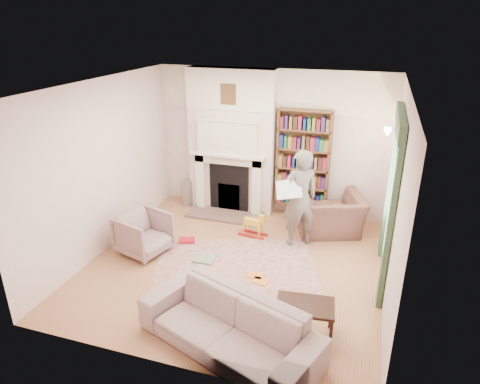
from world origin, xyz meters
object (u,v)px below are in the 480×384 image
(man_reading, at_px, (300,199))
(paraffin_heater, at_px, (187,193))
(bookcase, at_px, (303,159))
(armchair_reading, at_px, (329,214))
(rocking_horse, at_px, (253,225))
(armchair_left, at_px, (144,234))
(sofa, at_px, (228,326))
(coffee_table, at_px, (304,319))

(man_reading, distance_m, paraffin_heater, 2.72)
(bookcase, relative_size, man_reading, 1.08)
(armchair_reading, xyz_separation_m, paraffin_heater, (-2.95, 0.31, -0.09))
(bookcase, xyz_separation_m, rocking_horse, (-0.65, -1.11, -0.95))
(armchair_left, relative_size, sofa, 0.34)
(armchair_left, bearing_deg, paraffin_heater, 20.08)
(armchair_reading, xyz_separation_m, armchair_left, (-2.83, -1.66, -0.02))
(armchair_left, xyz_separation_m, rocking_horse, (1.56, 1.10, -0.12))
(bookcase, bearing_deg, man_reading, -81.79)
(armchair_reading, xyz_separation_m, rocking_horse, (-1.27, -0.56, -0.14))
(armchair_left, relative_size, paraffin_heater, 1.37)
(man_reading, relative_size, rocking_horse, 3.38)
(rocking_horse, bearing_deg, armchair_left, -136.86)
(man_reading, bearing_deg, paraffin_heater, -53.17)
(bookcase, bearing_deg, rocking_horse, -120.29)
(paraffin_heater, distance_m, rocking_horse, 1.90)
(armchair_reading, distance_m, rocking_horse, 1.39)
(sofa, distance_m, coffee_table, 0.96)
(paraffin_heater, bearing_deg, armchair_left, -86.51)
(sofa, height_order, paraffin_heater, sofa)
(bookcase, relative_size, armchair_left, 2.45)
(armchair_left, distance_m, paraffin_heater, 1.98)
(armchair_left, height_order, coffee_table, armchair_left)
(armchair_reading, bearing_deg, sofa, 57.52)
(coffee_table, bearing_deg, paraffin_heater, 127.02)
(paraffin_heater, bearing_deg, rocking_horse, -27.60)
(armchair_reading, relative_size, armchair_left, 1.48)
(armchair_left, height_order, sofa, armchair_left)
(armchair_left, distance_m, rocking_horse, 1.91)
(paraffin_heater, bearing_deg, sofa, -59.16)
(armchair_reading, height_order, sofa, armchair_reading)
(armchair_left, xyz_separation_m, man_reading, (2.38, 1.06, 0.51))
(man_reading, distance_m, rocking_horse, 1.03)
(man_reading, bearing_deg, armchair_left, -8.97)
(coffee_table, relative_size, rocking_horse, 1.39)
(man_reading, height_order, coffee_table, man_reading)
(armchair_left, xyz_separation_m, paraffin_heater, (-0.12, 1.98, -0.07))
(coffee_table, distance_m, paraffin_heater, 4.36)
(bookcase, xyz_separation_m, armchair_left, (-2.21, -2.21, -0.83))
(bookcase, xyz_separation_m, sofa, (-0.13, -3.91, -0.85))
(sofa, distance_m, rocking_horse, 2.85)
(bookcase, distance_m, sofa, 4.01)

